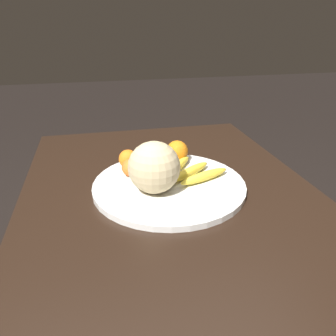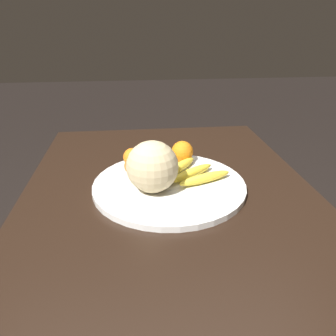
{
  "view_description": "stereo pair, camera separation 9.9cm",
  "coord_description": "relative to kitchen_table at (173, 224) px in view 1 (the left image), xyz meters",
  "views": [
    {
      "loc": [
        0.82,
        -0.2,
        1.19
      ],
      "look_at": [
        -0.05,
        -0.0,
        0.78
      ],
      "focal_mm": 35.0,
      "sensor_mm": 36.0,
      "label": 1
    },
    {
      "loc": [
        0.84,
        -0.1,
        1.19
      ],
      "look_at": [
        -0.05,
        -0.0,
        0.78
      ],
      "focal_mm": 35.0,
      "sensor_mm": 36.0,
      "label": 2
    }
  ],
  "objects": [
    {
      "name": "orange_front_right",
      "position": [
        -0.13,
        -0.11,
        0.15
      ],
      "size": [
        0.06,
        0.06,
        0.06
      ],
      "color": "orange",
      "rests_on": "fruit_bowl"
    },
    {
      "name": "orange_back_left",
      "position": [
        -0.19,
        -0.11,
        0.15
      ],
      "size": [
        0.06,
        0.06,
        0.06
      ],
      "color": "orange",
      "rests_on": "fruit_bowl"
    },
    {
      "name": "melon",
      "position": [
        -0.01,
        -0.05,
        0.19
      ],
      "size": [
        0.15,
        0.15,
        0.15
      ],
      "color": "#C6B284",
      "rests_on": "fruit_bowl"
    },
    {
      "name": "orange_front_left",
      "position": [
        -0.2,
        -0.03,
        0.15
      ],
      "size": [
        0.07,
        0.07,
        0.07
      ],
      "color": "orange",
      "rests_on": "fruit_bowl"
    },
    {
      "name": "fruit_bowl",
      "position": [
        -0.05,
        -0.0,
        0.11
      ],
      "size": [
        0.47,
        0.47,
        0.02
      ],
      "color": "white",
      "rests_on": "kitchen_table"
    },
    {
      "name": "kitchen_table",
      "position": [
        0.0,
        0.0,
        0.0
      ],
      "size": [
        1.28,
        0.89,
        0.71
      ],
      "color": "black",
      "rests_on": "ground_plane"
    },
    {
      "name": "orange_mid_center",
      "position": [
        -0.21,
        0.06,
        0.16
      ],
      "size": [
        0.08,
        0.08,
        0.08
      ],
      "color": "orange",
      "rests_on": "fruit_bowl"
    },
    {
      "name": "banana_bunch",
      "position": [
        -0.12,
        0.03,
        0.13
      ],
      "size": [
        0.29,
        0.29,
        0.03
      ],
      "rotation": [
        0.0,
        0.0,
        8.72
      ],
      "color": "#473819",
      "rests_on": "fruit_bowl"
    }
  ]
}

